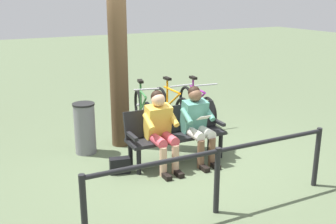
# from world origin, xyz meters

# --- Properties ---
(ground_plane) EXTENTS (40.00, 40.00, 0.00)m
(ground_plane) POSITION_xyz_m (0.00, 0.00, 0.00)
(ground_plane) COLOR #566647
(bench) EXTENTS (1.61, 0.50, 0.87)m
(bench) POSITION_xyz_m (0.12, -0.08, 0.51)
(bench) COLOR black
(bench) RESTS_ON ground
(person_reading) EXTENTS (0.49, 0.77, 1.20)m
(person_reading) POSITION_xyz_m (-0.19, 0.09, 0.66)
(person_reading) COLOR #4C8C7A
(person_reading) RESTS_ON ground
(person_companion) EXTENTS (0.49, 0.77, 1.20)m
(person_companion) POSITION_xyz_m (0.45, 0.08, 0.66)
(person_companion) COLOR gold
(person_companion) RESTS_ON ground
(handbag) EXTENTS (0.32, 0.20, 0.24)m
(handbag) POSITION_xyz_m (1.09, -0.01, 0.12)
(handbag) COLOR black
(handbag) RESTS_ON ground
(tree_trunk) EXTENTS (0.32, 0.32, 3.80)m
(tree_trunk) POSITION_xyz_m (0.64, -1.14, 1.90)
(tree_trunk) COLOR #4C3823
(tree_trunk) RESTS_ON ground
(litter_bin) EXTENTS (0.37, 0.37, 0.86)m
(litter_bin) POSITION_xyz_m (1.31, -1.04, 0.43)
(litter_bin) COLOR slate
(litter_bin) RESTS_ON ground
(bicycle_orange) EXTENTS (0.48, 1.68, 0.94)m
(bicycle_orange) POSITION_xyz_m (-1.23, -1.63, 0.36)
(bicycle_orange) COLOR black
(bicycle_orange) RESTS_ON ground
(bicycle_purple) EXTENTS (0.48, 1.68, 0.94)m
(bicycle_purple) POSITION_xyz_m (-0.73, -1.80, 0.36)
(bicycle_purple) COLOR black
(bicycle_purple) RESTS_ON ground
(bicycle_green) EXTENTS (0.54, 1.65, 0.94)m
(bicycle_green) POSITION_xyz_m (-0.09, -1.82, 0.36)
(bicycle_green) COLOR black
(bicycle_green) RESTS_ON ground
(railing_fence) EXTENTS (3.33, 0.12, 0.85)m
(railing_fence) POSITION_xyz_m (0.44, 1.60, 0.60)
(railing_fence) COLOR black
(railing_fence) RESTS_ON ground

